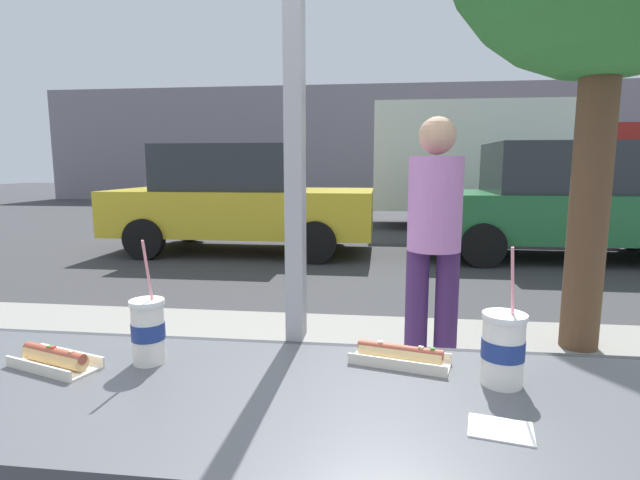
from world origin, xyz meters
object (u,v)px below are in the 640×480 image
hotdog_tray_near (400,355)px  box_truck (500,161)px  soda_cup_right (503,348)px  pedestrian (434,235)px  soda_cup_left (148,330)px  hotdog_tray_far (55,359)px  parked_car_green (568,201)px  parked_car_yellow (241,199)px

hotdog_tray_near → box_truck: bearing=75.9°
soda_cup_right → hotdog_tray_near: soda_cup_right is taller
hotdog_tray_near → soda_cup_right: bearing=-21.4°
pedestrian → soda_cup_left: bearing=-116.5°
soda_cup_left → hotdog_tray_near: size_ratio=1.22×
pedestrian → box_truck: bearing=74.8°
hotdog_tray_far → parked_car_green: size_ratio=0.05×
pedestrian → hotdog_tray_near: bearing=-98.7°
box_truck → pedestrian: bearing=-105.2°
soda_cup_left → soda_cup_right: size_ratio=0.99×
soda_cup_right → hotdog_tray_near: size_ratio=1.23×
soda_cup_left → hotdog_tray_near: (0.64, 0.07, -0.06)m
hotdog_tray_far → parked_car_yellow: bearing=102.5°
soda_cup_left → parked_car_yellow: size_ratio=0.07×
hotdog_tray_near → hotdog_tray_far: size_ratio=1.04×
parked_car_yellow → box_truck: 6.58m
soda_cup_right → hotdog_tray_far: (-1.10, -0.04, -0.07)m
parked_car_yellow → parked_car_green: 5.28m
parked_car_yellow → pedestrian: 5.77m
parked_car_green → box_truck: box_truck is taller
soda_cup_right → hotdog_tray_far: 1.10m
hotdog_tray_near → parked_car_green: 7.44m
parked_car_green → pedestrian: (-2.60, -5.11, 0.13)m
parked_car_yellow → box_truck: box_truck is taller
soda_cup_right → pedestrian: pedestrian is taller
hotdog_tray_near → parked_car_green: (2.87, 6.87, -0.06)m
hotdog_tray_near → pedestrian: (0.27, 1.76, 0.07)m
parked_car_green → soda_cup_left: bearing=-116.9°
parked_car_yellow → parked_car_green: size_ratio=0.93×
pedestrian → soda_cup_right: bearing=-91.2°
soda_cup_right → hotdog_tray_far: soda_cup_right is taller
soda_cup_right → box_truck: 11.28m
soda_cup_right → hotdog_tray_near: bearing=158.6°
soda_cup_right → pedestrian: bearing=88.8°
parked_car_yellow → pedestrian: parked_car_yellow is taller
soda_cup_right → hotdog_tray_far: size_ratio=1.29×
soda_cup_right → parked_car_yellow: size_ratio=0.08×
parked_car_green → box_truck: size_ratio=0.75×
soda_cup_left → pedestrian: size_ratio=0.20×
soda_cup_left → soda_cup_right: 0.87m
hotdog_tray_far → box_truck: bearing=71.9°
hotdog_tray_near → parked_car_yellow: (-2.41, 6.87, -0.07)m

